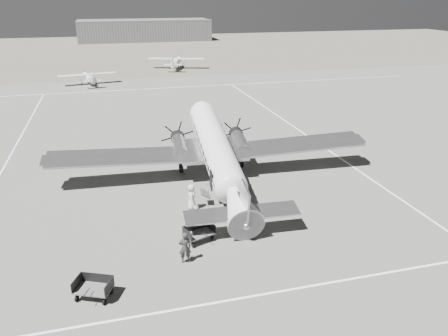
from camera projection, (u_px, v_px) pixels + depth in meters
ground at (225, 184)px, 35.28m from camera, size 260.00×260.00×0.00m
taxi_line_near at (295, 289)px, 22.72m from camera, size 60.00×0.15×0.01m
taxi_line_right at (357, 170)px, 38.16m from camera, size 0.15×80.00×0.01m
taxi_line_left at (7, 162)px, 39.94m from camera, size 0.15×60.00×0.01m
taxi_line_horizon at (161, 88)px, 71.17m from camera, size 90.00×0.15×0.01m
grass_infield at (136, 50)px, 120.52m from camera, size 260.00×90.00×0.01m
hangar_main at (145, 30)px, 142.93m from camera, size 42.00×14.00×6.60m
dc3_airliner at (217, 155)px, 34.25m from camera, size 27.86×20.05×5.13m
light_plane_left at (89, 79)px, 73.61m from camera, size 10.92×9.48×2.00m
light_plane_right at (176, 63)px, 89.06m from camera, size 13.95×12.53×2.41m
baggage_cart_near at (199, 233)px, 26.95m from camera, size 2.21×1.87×1.06m
baggage_cart_far at (93, 289)px, 21.89m from camera, size 2.29×2.01×1.07m
ground_crew at (185, 248)px, 24.66m from camera, size 0.72×0.50×1.92m
ramp_agent at (197, 218)px, 27.99m from camera, size 1.05×1.11×1.81m
passenger at (192, 197)px, 30.79m from camera, size 0.79×1.04×1.92m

